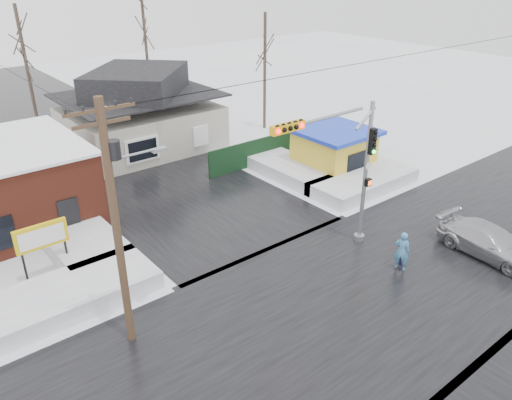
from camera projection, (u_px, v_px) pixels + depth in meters
ground at (350, 300)px, 20.38m from camera, size 120.00×120.00×0.00m
road_ns at (350, 300)px, 20.37m from camera, size 10.00×120.00×0.02m
road_ew at (350, 300)px, 20.37m from camera, size 120.00×10.00×0.02m
snowbank_nw at (69, 295)px, 20.04m from camera, size 7.00×3.00×0.80m
snowbank_ne at (363, 182)px, 30.18m from camera, size 7.00×3.00×0.80m
snowbank_nside_w at (72, 232)px, 24.68m from camera, size 3.00×8.00×0.80m
snowbank_nside_e at (284, 166)px, 32.57m from camera, size 3.00×8.00×0.80m
traffic_signal at (345, 162)px, 21.85m from camera, size 6.05×0.68×7.00m
utility_pole at (117, 215)px, 16.13m from camera, size 3.15×0.44×9.00m
marquee_sign at (42, 238)px, 21.13m from camera, size 2.20×0.21×2.55m
house at (140, 113)px, 35.79m from camera, size 10.40×8.40×5.76m
kiosk at (334, 150)px, 32.10m from camera, size 4.60×4.60×2.88m
fence at (258, 152)px, 33.47m from camera, size 8.00×0.12×1.80m
tree_far_left at (21, 36)px, 32.89m from camera, size 3.00×3.00×10.00m
tree_far_mid at (142, 1)px, 39.23m from camera, size 3.00×3.00×12.00m
tree_far_right at (265, 37)px, 38.05m from camera, size 3.00×3.00×9.00m
pedestrian at (402, 251)px, 22.00m from camera, size 0.67×0.80×1.88m
car at (489, 242)px, 23.18m from camera, size 2.19×4.98×1.42m
shopping_bag at (402, 261)px, 22.71m from camera, size 0.28×0.12×0.35m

